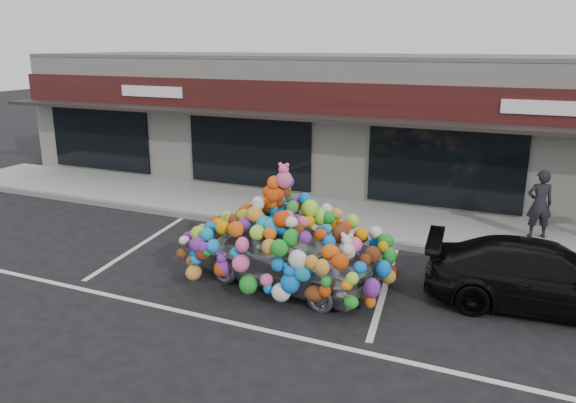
% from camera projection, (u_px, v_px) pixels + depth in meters
% --- Properties ---
extents(ground, '(90.00, 90.00, 0.00)m').
position_uv_depth(ground, '(255.00, 269.00, 12.03)').
color(ground, black).
rests_on(ground, ground).
extents(shop_building, '(24.00, 7.20, 4.31)m').
position_uv_depth(shop_building, '(369.00, 121.00, 18.86)').
color(shop_building, silver).
rests_on(shop_building, ground).
extents(sidewalk, '(26.00, 3.00, 0.15)m').
position_uv_depth(sidewalk, '(321.00, 216.00, 15.52)').
color(sidewalk, '#989893').
rests_on(sidewalk, ground).
extents(kerb, '(26.00, 0.18, 0.16)m').
position_uv_depth(kerb, '(300.00, 232.00, 14.21)').
color(kerb, slate).
rests_on(kerb, ground).
extents(parking_stripe_left, '(0.73, 4.37, 0.01)m').
position_uv_depth(parking_stripe_left, '(140.00, 245.00, 13.46)').
color(parking_stripe_left, silver).
rests_on(parking_stripe_left, ground).
extents(parking_stripe_mid, '(0.73, 4.37, 0.01)m').
position_uv_depth(parking_stripe_mid, '(385.00, 288.00, 11.10)').
color(parking_stripe_mid, silver).
rests_on(parking_stripe_mid, ground).
extents(lane_line, '(14.00, 0.12, 0.01)m').
position_uv_depth(lane_line, '(298.00, 338.00, 9.22)').
color(lane_line, silver).
rests_on(lane_line, ground).
extents(toy_car, '(2.79, 4.33, 2.37)m').
position_uv_depth(toy_car, '(286.00, 246.00, 11.10)').
color(toy_car, '#AAADB5').
rests_on(toy_car, ground).
extents(black_sedan, '(2.11, 4.34, 1.22)m').
position_uv_depth(black_sedan, '(544.00, 277.00, 10.12)').
color(black_sedan, black).
rests_on(black_sedan, ground).
extents(pedestrian_a, '(0.70, 0.57, 1.66)m').
position_uv_depth(pedestrian_a, '(540.00, 204.00, 13.37)').
color(pedestrian_a, black).
rests_on(pedestrian_a, sidewalk).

